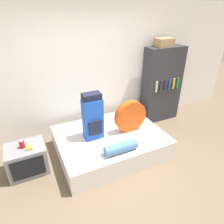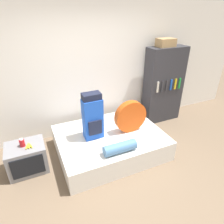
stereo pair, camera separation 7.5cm
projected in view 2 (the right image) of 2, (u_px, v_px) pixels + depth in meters
The scene contains 11 objects.
ground_plane at pixel (125, 185), 3.13m from camera, with size 16.00×16.00×0.00m, color brown.
wall_back at pixel (85, 73), 4.00m from camera, with size 8.00×0.05×2.60m.
bed at pixel (110, 142), 3.80m from camera, with size 1.91×1.47×0.39m.
backpack at pixel (93, 117), 3.44m from camera, with size 0.33×0.24×0.85m.
tent_bag at pixel (130, 117), 3.67m from camera, with size 0.61×0.12×0.61m.
sleeping_roll at pixel (120, 148), 3.21m from camera, with size 0.55×0.18×0.18m.
television at pixel (27, 158), 3.33m from camera, with size 0.61×0.50×0.49m.
canister at pixel (22, 143), 3.18m from camera, with size 0.08×0.08×0.14m.
banana_bunch at pixel (29, 146), 3.20m from camera, with size 0.12×0.16×0.03m.
bookshelf at pixel (163, 85), 4.60m from camera, with size 0.90×0.37×1.73m.
cardboard_box at pixel (166, 43), 4.14m from camera, with size 0.37×0.26×0.17m.
Camera 2 is at (-1.10, -1.94, 2.50)m, focal length 32.00 mm.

